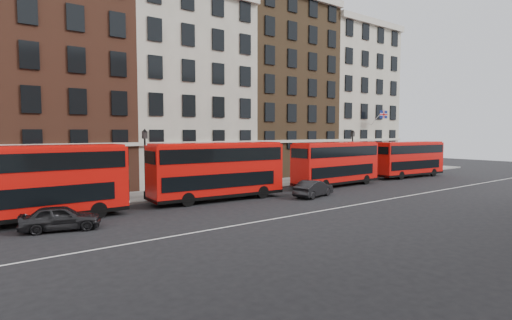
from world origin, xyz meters
TOP-DOWN VIEW (x-y plane):
  - ground at (0.00, 0.00)m, footprint 120.00×120.00m
  - pavement at (0.00, 10.50)m, footprint 80.00×5.00m
  - kerb at (0.00, 8.00)m, footprint 80.00×0.30m
  - road_centre_line at (0.00, -2.00)m, footprint 70.00×0.12m
  - building_terrace at (-0.31, 17.88)m, footprint 64.00×11.95m
  - bus_a at (-15.68, 5.65)m, footprint 10.64×2.68m
  - bus_b at (-3.09, 5.65)m, footprint 10.67×3.28m
  - bus_c at (10.37, 5.65)m, footprint 10.17×2.70m
  - bus_d at (22.91, 5.65)m, footprint 9.93×3.14m
  - car_rear at (-14.68, 2.72)m, footprint 4.26×2.61m
  - car_front at (3.97, 2.38)m, footprint 4.33×2.40m
  - lamp_post_left at (-7.55, 8.75)m, footprint 0.44×0.44m
  - lamp_post_right at (16.56, 8.73)m, footprint 0.44×0.44m
  - traffic_light at (25.59, 8.10)m, footprint 0.25×0.45m
  - iron_railings at (0.00, 12.70)m, footprint 6.60×0.06m

SIDE VIEW (x-z plane):
  - ground at x=0.00m, z-range 0.00..0.00m
  - road_centre_line at x=0.00m, z-range 0.00..0.01m
  - pavement at x=0.00m, z-range 0.00..0.15m
  - kerb at x=0.00m, z-range 0.00..0.16m
  - iron_railings at x=0.00m, z-range 0.15..1.15m
  - car_front at x=3.97m, z-range 0.00..1.35m
  - car_rear at x=-14.68m, z-range 0.00..1.35m
  - bus_d at x=22.91m, z-range 0.15..4.26m
  - bus_c at x=10.37m, z-range 0.15..4.40m
  - bus_b at x=-3.09m, z-range 0.16..4.58m
  - bus_a at x=-15.68m, z-range 0.16..4.62m
  - traffic_light at x=25.59m, z-range 0.81..4.08m
  - lamp_post_left at x=-7.55m, z-range 0.42..5.74m
  - lamp_post_right at x=16.56m, z-range 0.42..5.74m
  - building_terrace at x=-0.31m, z-range -0.76..21.24m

